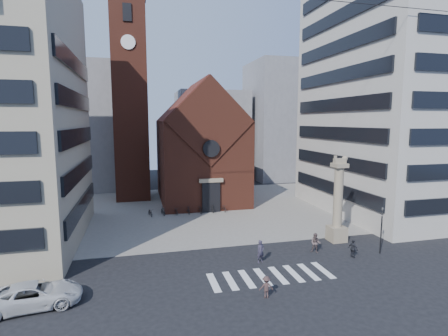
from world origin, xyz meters
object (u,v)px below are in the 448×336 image
(traffic_light, at_px, (381,229))
(lion_column, at_px, (338,207))
(scooter_0, at_px, (150,212))
(white_car, at_px, (34,295))
(pedestrian_0, at_px, (261,251))
(pedestrian_1, at_px, (316,243))
(pedestrian_2, at_px, (353,249))

(traffic_light, bearing_deg, lion_column, 116.46)
(scooter_0, bearing_deg, traffic_light, -53.63)
(traffic_light, distance_m, scooter_0, 26.79)
(white_car, relative_size, pedestrian_0, 3.01)
(pedestrian_0, bearing_deg, white_car, 173.75)
(pedestrian_1, bearing_deg, pedestrian_2, 2.95)
(pedestrian_2, height_order, scooter_0, pedestrian_2)
(traffic_light, distance_m, pedestrian_0, 11.39)
(lion_column, relative_size, traffic_light, 2.02)
(pedestrian_1, relative_size, pedestrian_2, 1.14)
(white_car, bearing_deg, traffic_light, -92.41)
(pedestrian_2, bearing_deg, scooter_0, 24.28)
(traffic_light, height_order, white_car, traffic_light)
(lion_column, distance_m, white_car, 26.98)
(lion_column, relative_size, scooter_0, 4.72)
(traffic_light, xyz_separation_m, pedestrian_1, (-5.66, 1.58, -1.37))
(white_car, bearing_deg, pedestrian_2, -92.39)
(lion_column, bearing_deg, white_car, -165.88)
(traffic_light, xyz_separation_m, white_car, (-28.03, -2.55, -1.47))
(pedestrian_0, bearing_deg, pedestrian_2, -24.15)
(white_car, bearing_deg, lion_column, -83.49)
(pedestrian_2, bearing_deg, lion_column, -31.99)
(pedestrian_1, bearing_deg, scooter_0, 168.78)
(white_car, bearing_deg, scooter_0, -29.36)
(lion_column, height_order, pedestrian_0, lion_column)
(pedestrian_1, bearing_deg, pedestrian_0, -133.73)
(traffic_light, bearing_deg, pedestrian_1, 164.39)
(lion_column, height_order, traffic_light, lion_column)
(lion_column, bearing_deg, pedestrian_0, -160.63)
(traffic_light, relative_size, white_car, 0.73)
(pedestrian_2, bearing_deg, traffic_light, -103.69)
(pedestrian_0, distance_m, pedestrian_1, 5.70)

